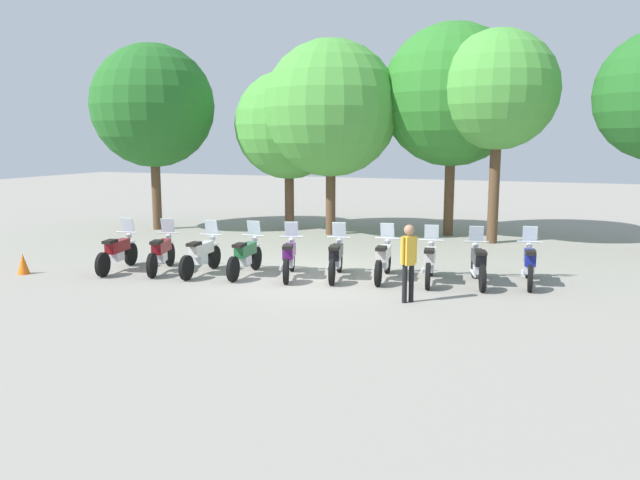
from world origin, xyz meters
The scene contains 18 objects.
ground_plane centered at (0.00, 0.00, 0.00)m, with size 80.00×80.00×0.00m, color gray.
motorcycle_0 centered at (-5.27, -1.09, 0.52)m, with size 0.67×2.17×1.37m.
motorcycle_1 centered at (-4.11, -0.75, 0.52)m, with size 0.85×2.12×1.37m.
motorcycle_2 centered at (-2.93, -0.65, 0.52)m, with size 0.62×2.19×1.37m.
motorcycle_3 centered at (-1.76, -0.38, 0.52)m, with size 0.62×2.19×1.37m.
motorcycle_4 centered at (-0.60, -0.17, 0.52)m, with size 0.87×2.12×1.37m.
motorcycle_5 centered at (0.57, 0.15, 0.52)m, with size 0.71×2.16×1.37m.
motorcycle_6 centered at (1.75, 0.46, 0.52)m, with size 0.62×2.19×1.37m.
motorcycle_7 centered at (2.91, 0.54, 0.52)m, with size 0.62×2.18×1.37m.
motorcycle_8 centered at (4.08, 0.73, 0.52)m, with size 0.77×2.15×1.37m.
motorcycle_9 centered at (5.26, 1.17, 0.52)m, with size 0.62×2.19×1.37m.
person_0 centered at (2.86, -1.61, 1.01)m, with size 0.34×0.34×1.72m.
tree_0 centered at (-8.94, 5.93, 4.78)m, with size 4.70×4.70×7.14m.
tree_1 centered at (-4.02, 7.69, 4.05)m, with size 4.16×4.16×6.15m.
tree_2 centered at (-2.08, 7.09, 4.62)m, with size 4.95×4.95×7.10m.
tree_3 centered at (2.06, 8.44, 5.08)m, with size 5.09×5.09×7.63m.
tree_4 centered at (3.77, 7.23, 5.12)m, with size 3.97×3.97×7.13m.
traffic_cone centered at (-7.32, -2.37, 0.28)m, with size 0.32×0.32×0.55m, color orange.
Camera 1 is at (5.83, -14.82, 3.56)m, focal length 35.30 mm.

